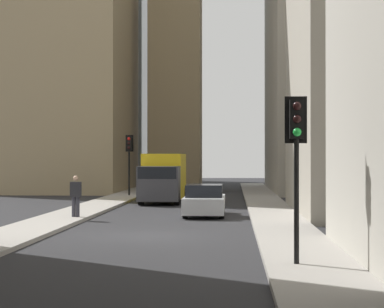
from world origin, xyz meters
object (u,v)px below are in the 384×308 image
traffic_light_midblock (129,151)px  delivery_truck (163,178)px  pedestrian (76,194)px  sedan_silver (205,201)px  traffic_light_foreground (296,140)px

traffic_light_midblock → delivery_truck: bearing=-152.3°
delivery_truck → pedestrian: size_ratio=3.76×
delivery_truck → pedestrian: (-11.50, 2.50, -0.38)m
sedan_silver → pedestrian: bearing=113.8°
delivery_truck → traffic_light_midblock: size_ratio=1.62×
delivery_truck → sedan_silver: size_ratio=1.50×
traffic_light_midblock → pedestrian: size_ratio=2.32×
traffic_light_foreground → pedestrian: traffic_light_foreground is taller
delivery_truck → traffic_light_foreground: size_ratio=1.66×
traffic_light_midblock → pedestrian: traffic_light_midblock is taller
sedan_silver → delivery_truck: bearing=17.0°
traffic_light_foreground → pedestrian: size_ratio=2.27×
traffic_light_foreground → traffic_light_midblock: (29.14, 8.35, 0.07)m
delivery_truck → pedestrian: 11.78m
sedan_silver → pedestrian: (-2.34, 5.30, 0.41)m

